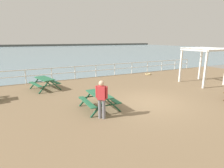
{
  "coord_description": "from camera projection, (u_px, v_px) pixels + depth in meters",
  "views": [
    {
      "loc": [
        -5.95,
        -7.37,
        3.29
      ],
      "look_at": [
        -1.39,
        1.72,
        0.8
      ],
      "focal_mm": 29.17,
      "sensor_mm": 36.0,
      "label": 1
    }
  ],
  "objects": [
    {
      "name": "ground_plane",
      "position": [
        149.0,
        104.0,
        9.8
      ],
      "size": [
        30.0,
        24.0,
        0.2
      ],
      "primitive_type": "cube",
      "color": "#846B4C"
    },
    {
      "name": "sea_band",
      "position": [
        41.0,
        51.0,
        55.57
      ],
      "size": [
        142.0,
        90.0,
        0.01
      ],
      "primitive_type": "cube",
      "color": "gray",
      "rests_on": "ground"
    },
    {
      "name": "distant_shoreline",
      "position": [
        32.0,
        46.0,
        92.91
      ],
      "size": [
        142.0,
        6.0,
        1.8
      ],
      "primitive_type": "cube",
      "color": "#4C4C47",
      "rests_on": "ground"
    },
    {
      "name": "seaward_railing",
      "position": [
        96.0,
        69.0,
        16.32
      ],
      "size": [
        23.07,
        0.07,
        1.08
      ],
      "color": "white",
      "rests_on": "ground"
    },
    {
      "name": "picnic_table_mid_centre",
      "position": [
        45.0,
        81.0,
        12.24
      ],
      "size": [
        1.94,
        2.14,
        0.8
      ],
      "rotation": [
        0.0,
        0.0,
        1.85
      ],
      "color": "#286B47",
      "rests_on": "ground"
    },
    {
      "name": "picnic_table_far_left",
      "position": [
        99.0,
        97.0,
        8.75
      ],
      "size": [
        1.57,
        1.83,
        0.8
      ],
      "rotation": [
        0.0,
        0.0,
        1.59
      ],
      "color": "#286B47",
      "rests_on": "ground"
    },
    {
      "name": "visitor",
      "position": [
        102.0,
        97.0,
        7.6
      ],
      "size": [
        0.42,
        0.39,
        1.66
      ],
      "rotation": [
        0.0,
        0.0,
        0.86
      ],
      "color": "slate",
      "rests_on": "ground"
    },
    {
      "name": "lattice_pergola",
      "position": [
        204.0,
        57.0,
        13.6
      ],
      "size": [
        2.5,
        2.62,
        2.7
      ],
      "rotation": [
        0.0,
        0.0,
        -0.03
      ],
      "color": "white",
      "rests_on": "ground"
    },
    {
      "name": "rope_coil",
      "position": [
        148.0,
        74.0,
        17.51
      ],
      "size": [
        0.55,
        0.55,
        0.11
      ],
      "primitive_type": "torus",
      "color": "tan",
      "rests_on": "ground"
    }
  ]
}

